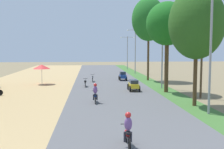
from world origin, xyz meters
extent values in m
cylinder|color=black|center=(-11.19, 21.67, 0.34)|extent=(0.56, 0.06, 0.56)
cylinder|color=#99999E|center=(-8.56, 30.04, 1.11)|extent=(0.05, 0.05, 2.10)
cone|color=red|center=(-8.56, 30.04, 2.31)|extent=(2.20, 2.20, 0.55)
cylinder|color=#4C351E|center=(5.87, 15.43, 2.55)|extent=(0.31, 0.31, 4.98)
ellipsoid|color=#27541B|center=(5.87, 15.43, 6.59)|extent=(4.35, 4.35, 5.65)
cylinder|color=#4C351E|center=(5.53, 22.51, 3.00)|extent=(0.42, 0.42, 5.87)
ellipsoid|color=#1A631C|center=(5.53, 22.51, 7.17)|extent=(4.36, 4.36, 4.50)
cylinder|color=#4C351E|center=(5.88, 33.29, 3.55)|extent=(0.29, 0.29, 6.97)
ellipsoid|color=#1E6421|center=(5.88, 33.29, 8.71)|extent=(4.76, 4.76, 6.09)
cylinder|color=gray|center=(5.80, 12.59, 4.25)|extent=(0.16, 0.16, 8.37)
cylinder|color=gray|center=(5.80, 25.33, 3.81)|extent=(0.16, 0.16, 7.50)
cylinder|color=gray|center=(5.10, 25.33, 7.41)|extent=(1.40, 0.08, 0.08)
ellipsoid|color=silver|center=(4.40, 25.33, 7.34)|extent=(0.36, 0.20, 0.14)
cylinder|color=gray|center=(6.50, 25.33, 7.41)|extent=(1.40, 0.08, 0.08)
ellipsoid|color=silver|center=(7.20, 25.33, 7.34)|extent=(0.36, 0.20, 0.14)
cylinder|color=gray|center=(5.80, 44.09, 4.07)|extent=(0.16, 0.16, 8.02)
cylinder|color=gray|center=(5.10, 44.09, 7.93)|extent=(1.40, 0.08, 0.08)
ellipsoid|color=silver|center=(4.40, 44.09, 7.86)|extent=(0.36, 0.20, 0.14)
cylinder|color=gray|center=(6.50, 44.09, 7.93)|extent=(1.40, 0.08, 0.08)
ellipsoid|color=silver|center=(7.20, 44.09, 7.86)|extent=(0.36, 0.20, 0.14)
cylinder|color=gray|center=(5.80, 54.59, 3.63)|extent=(0.16, 0.16, 7.15)
cylinder|color=gray|center=(5.10, 54.59, 7.06)|extent=(1.40, 0.08, 0.08)
ellipsoid|color=silver|center=(4.40, 54.59, 6.99)|extent=(0.36, 0.20, 0.14)
cylinder|color=gray|center=(6.50, 54.59, 7.06)|extent=(1.40, 0.08, 0.08)
ellipsoid|color=silver|center=(7.20, 54.59, 6.99)|extent=(0.36, 0.20, 0.14)
cylinder|color=brown|center=(7.86, 19.08, 4.53)|extent=(0.20, 0.20, 9.05)
cube|color=#473323|center=(7.86, 19.08, 8.55)|extent=(1.80, 0.10, 0.10)
cube|color=gold|center=(2.24, 23.56, 0.65)|extent=(0.88, 2.25, 0.44)
cube|color=#232B38|center=(2.24, 23.46, 1.07)|extent=(0.81, 1.30, 0.40)
cylinder|color=black|center=(2.73, 22.75, 0.40)|extent=(0.11, 0.64, 0.64)
cylinder|color=black|center=(1.74, 22.75, 0.40)|extent=(0.11, 0.64, 0.64)
cylinder|color=black|center=(2.73, 24.37, 0.40)|extent=(0.11, 0.64, 0.64)
cylinder|color=black|center=(1.74, 24.37, 0.40)|extent=(0.11, 0.64, 0.64)
cube|color=navy|center=(2.25, 33.44, 0.66)|extent=(0.84, 1.95, 0.50)
cube|color=#232B38|center=(2.25, 33.49, 1.11)|extent=(0.77, 1.10, 0.40)
cylinder|color=black|center=(2.72, 32.73, 0.38)|extent=(0.10, 0.60, 0.60)
cylinder|color=black|center=(1.78, 32.73, 0.38)|extent=(0.10, 0.60, 0.60)
cylinder|color=black|center=(2.72, 34.14, 0.38)|extent=(0.10, 0.60, 0.60)
cylinder|color=black|center=(1.78, 34.14, 0.38)|extent=(0.10, 0.60, 0.60)
cylinder|color=black|center=(-0.75, 7.20, 0.36)|extent=(0.06, 0.56, 0.56)
cylinder|color=black|center=(-0.75, 5.96, 0.36)|extent=(0.06, 0.56, 0.56)
cube|color=#333338|center=(-0.75, 6.58, 0.54)|extent=(0.12, 1.12, 0.12)
ellipsoid|color=red|center=(-0.75, 6.66, 0.68)|extent=(0.28, 0.64, 0.32)
cube|color=black|center=(-0.75, 6.30, 0.80)|extent=(0.20, 0.44, 0.10)
cylinder|color=#A5A8AD|center=(-0.75, 7.14, 0.63)|extent=(0.05, 0.26, 0.68)
cylinder|color=black|center=(-0.75, 7.08, 1.00)|extent=(0.54, 0.04, 0.04)
ellipsoid|color=#724C8C|center=(-0.75, 6.38, 1.20)|extent=(0.36, 0.28, 0.64)
sphere|color=red|center=(-0.75, 6.42, 1.60)|extent=(0.28, 0.28, 0.28)
cylinder|color=#2D2D38|center=(-0.89, 6.48, 0.56)|extent=(0.12, 0.12, 0.48)
cylinder|color=#2D2D38|center=(-0.61, 6.48, 0.56)|extent=(0.12, 0.12, 0.48)
cylinder|color=black|center=(-2.02, 17.85, 0.36)|extent=(0.06, 0.56, 0.56)
cylinder|color=black|center=(-2.02, 16.61, 0.36)|extent=(0.06, 0.56, 0.56)
cube|color=#333338|center=(-2.02, 17.23, 0.54)|extent=(0.12, 1.12, 0.12)
ellipsoid|color=#1E4CA5|center=(-2.02, 17.31, 0.68)|extent=(0.28, 0.64, 0.32)
cube|color=black|center=(-2.02, 16.95, 0.80)|extent=(0.20, 0.44, 0.10)
cylinder|color=#A5A8AD|center=(-2.02, 17.79, 0.63)|extent=(0.05, 0.26, 0.68)
cylinder|color=black|center=(-2.02, 17.73, 1.00)|extent=(0.54, 0.04, 0.04)
ellipsoid|color=#724C8C|center=(-2.02, 17.03, 1.20)|extent=(0.36, 0.28, 0.64)
sphere|color=red|center=(-2.02, 17.07, 1.60)|extent=(0.28, 0.28, 0.28)
cylinder|color=#2D2D38|center=(-2.16, 17.13, 0.56)|extent=(0.12, 0.12, 0.48)
cylinder|color=#2D2D38|center=(-1.88, 17.13, 0.56)|extent=(0.12, 0.12, 0.48)
cylinder|color=black|center=(-3.00, 27.79, 0.36)|extent=(0.06, 0.56, 0.56)
cylinder|color=black|center=(-3.00, 26.55, 0.36)|extent=(0.06, 0.56, 0.56)
cube|color=#333338|center=(-3.00, 27.17, 0.54)|extent=(0.12, 1.12, 0.12)
ellipsoid|color=black|center=(-3.00, 27.25, 0.68)|extent=(0.28, 0.64, 0.32)
cube|color=black|center=(-3.00, 26.89, 0.80)|extent=(0.20, 0.44, 0.10)
cylinder|color=#A5A8AD|center=(-3.00, 27.73, 0.63)|extent=(0.05, 0.26, 0.68)
cylinder|color=black|center=(-3.00, 27.67, 1.00)|extent=(0.54, 0.04, 0.04)
cylinder|color=black|center=(-2.08, 32.73, 0.36)|extent=(0.06, 0.56, 0.56)
cylinder|color=black|center=(-2.08, 31.49, 0.36)|extent=(0.06, 0.56, 0.56)
cube|color=#333338|center=(-2.08, 32.11, 0.54)|extent=(0.12, 1.12, 0.12)
ellipsoid|color=silver|center=(-2.08, 32.19, 0.68)|extent=(0.28, 0.64, 0.32)
cube|color=black|center=(-2.08, 31.83, 0.80)|extent=(0.20, 0.44, 0.10)
cylinder|color=#A5A8AD|center=(-2.08, 32.67, 0.63)|extent=(0.05, 0.26, 0.68)
cylinder|color=black|center=(-2.08, 32.61, 1.00)|extent=(0.54, 0.04, 0.04)
camera|label=1|loc=(-2.49, -5.97, 4.63)|focal=44.76mm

